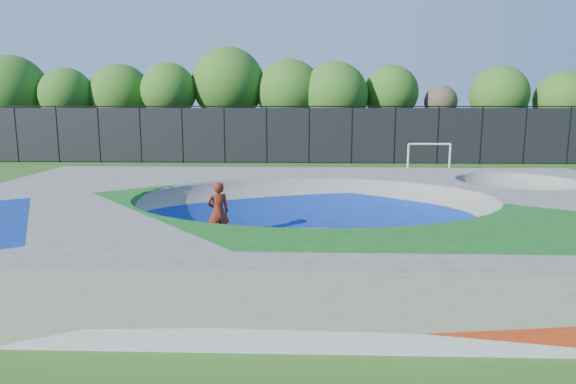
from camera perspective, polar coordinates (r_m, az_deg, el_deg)
name	(u,v)px	position (r m, az deg, el deg)	size (l,w,h in m)	color
ground	(314,244)	(15.88, 2.88, -5.82)	(120.00, 120.00, 0.00)	#285517
skate_deck	(314,220)	(15.69, 2.90, -3.18)	(22.00, 14.00, 1.50)	gray
skater	(218,212)	(16.10, -7.76, -2.20)	(0.69, 0.45, 1.90)	red
skateboard	(219,241)	(16.32, -7.68, -5.37)	(0.78, 0.22, 0.05)	black
soccer_goal	(429,152)	(33.29, 15.42, 4.31)	(2.71, 0.12, 1.79)	silver
fence	(309,134)	(36.35, 2.35, 6.48)	(48.09, 0.09, 4.04)	black
treeline	(260,93)	(41.32, -3.18, 10.94)	(52.49, 6.62, 8.62)	#442E22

